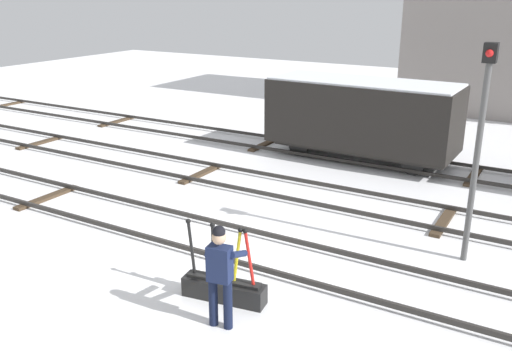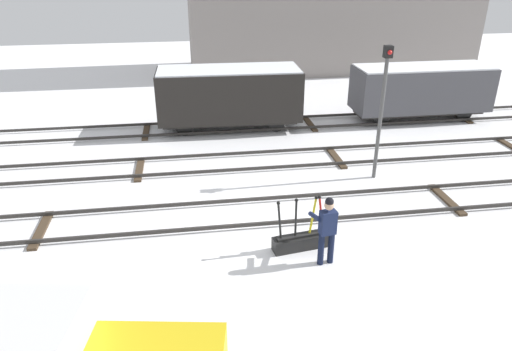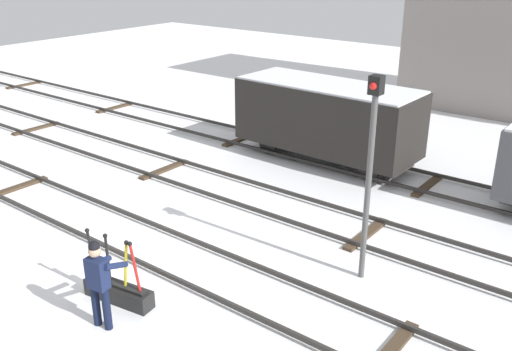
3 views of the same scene
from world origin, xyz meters
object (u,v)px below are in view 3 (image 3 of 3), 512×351
(freight_car_far_end, at_px, (327,118))
(rail_worker, at_px, (99,279))
(switch_lever_frame, at_px, (118,290))
(signal_post, at_px, (370,162))

(freight_car_far_end, bearing_deg, rail_worker, -80.95)
(switch_lever_frame, distance_m, signal_post, 5.57)
(rail_worker, relative_size, signal_post, 0.41)
(switch_lever_frame, relative_size, rail_worker, 0.87)
(rail_worker, bearing_deg, freight_car_far_end, 88.68)
(rail_worker, height_order, freight_car_far_end, freight_car_far_end)
(rail_worker, relative_size, freight_car_far_end, 0.30)
(switch_lever_frame, xyz_separation_m, freight_car_far_end, (-0.90, 9.32, 1.22))
(rail_worker, height_order, signal_post, signal_post)
(switch_lever_frame, height_order, signal_post, signal_post)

